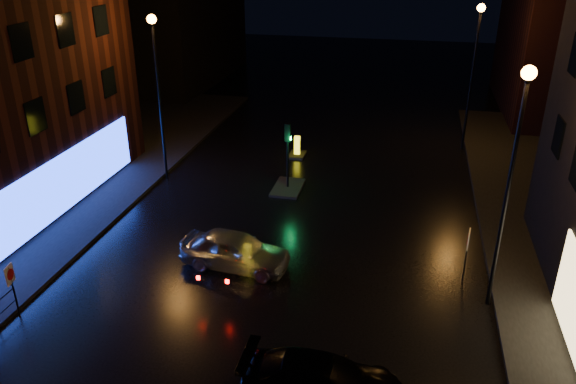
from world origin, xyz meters
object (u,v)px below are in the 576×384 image
(bollard_near, at_px, (248,262))
(bollard_far, at_px, (297,151))
(dark_sedan, at_px, (324,382))
(road_sign_right, at_px, (468,244))
(silver_hatchback, at_px, (235,250))
(traffic_signal, at_px, (288,180))
(road_sign_left, at_px, (11,279))

(bollard_near, relative_size, bollard_far, 0.89)
(dark_sedan, distance_m, road_sign_right, 8.16)
(bollard_near, bearing_deg, bollard_far, 102.35)
(silver_hatchback, bearing_deg, traffic_signal, 2.80)
(silver_hatchback, xyz_separation_m, road_sign_left, (-6.23, -4.62, 0.78))
(traffic_signal, distance_m, dark_sedan, 14.31)
(silver_hatchback, distance_m, bollard_far, 12.29)
(bollard_far, height_order, road_sign_right, road_sign_right)
(road_sign_left, bearing_deg, road_sign_right, 9.48)
(dark_sedan, bearing_deg, bollard_near, 32.79)
(bollard_near, bearing_deg, dark_sedan, -47.54)
(traffic_signal, height_order, road_sign_left, traffic_signal)
(dark_sedan, bearing_deg, bollard_far, 13.93)
(traffic_signal, height_order, silver_hatchback, traffic_signal)
(silver_hatchback, xyz_separation_m, dark_sedan, (4.46, -6.10, -0.06))
(bollard_near, xyz_separation_m, road_sign_left, (-6.69, -4.71, 1.29))
(traffic_signal, bearing_deg, silver_hatchback, -92.79)
(bollard_near, bearing_deg, silver_hatchback, -160.27)
(traffic_signal, bearing_deg, dark_sedan, -73.41)
(dark_sedan, relative_size, road_sign_right, 2.14)
(bollard_far, distance_m, road_sign_left, 18.01)
(traffic_signal, distance_m, road_sign_right, 10.68)
(traffic_signal, bearing_deg, road_sign_left, -118.37)
(traffic_signal, relative_size, silver_hatchback, 0.81)
(dark_sedan, bearing_deg, silver_hatchback, 36.07)
(bollard_near, height_order, road_sign_right, road_sign_right)
(traffic_signal, xyz_separation_m, silver_hatchback, (-0.37, -7.61, 0.22))
(bollard_far, bearing_deg, traffic_signal, -83.52)
(silver_hatchback, bearing_deg, dark_sedan, -138.27)
(dark_sedan, xyz_separation_m, road_sign_left, (-10.69, 1.48, 0.84))
(silver_hatchback, distance_m, bollard_near, 0.70)
(traffic_signal, height_order, bollard_far, traffic_signal)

